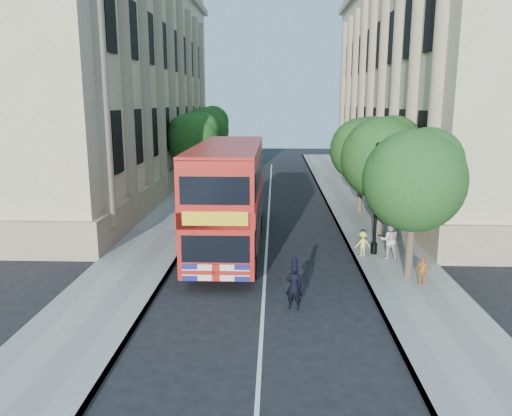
# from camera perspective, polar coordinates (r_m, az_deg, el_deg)

# --- Properties ---
(ground) EXTENTS (120.00, 120.00, 0.00)m
(ground) POSITION_cam_1_polar(r_m,az_deg,el_deg) (17.85, 0.82, -11.16)
(ground) COLOR black
(ground) RESTS_ON ground
(pavement_right) EXTENTS (3.50, 80.00, 0.12)m
(pavement_right) POSITION_cam_1_polar(r_m,az_deg,el_deg) (27.83, 13.26, -2.77)
(pavement_right) COLOR gray
(pavement_right) RESTS_ON ground
(pavement_left) EXTENTS (3.50, 80.00, 0.12)m
(pavement_left) POSITION_cam_1_polar(r_m,az_deg,el_deg) (27.99, -10.54, -2.57)
(pavement_left) COLOR gray
(pavement_left) RESTS_ON ground
(building_right) EXTENTS (12.00, 38.00, 18.00)m
(building_right) POSITION_cam_1_polar(r_m,az_deg,el_deg) (42.61, 21.20, 13.94)
(building_right) COLOR tan
(building_right) RESTS_ON ground
(building_left) EXTENTS (12.00, 38.00, 18.00)m
(building_left) POSITION_cam_1_polar(r_m,az_deg,el_deg) (42.86, -17.69, 14.17)
(building_left) COLOR tan
(building_left) RESTS_ON ground
(tree_right_near) EXTENTS (4.00, 4.00, 6.08)m
(tree_right_near) POSITION_cam_1_polar(r_m,az_deg,el_deg) (20.38, 17.76, 3.62)
(tree_right_near) COLOR #473828
(tree_right_near) RESTS_ON ground
(tree_right_mid) EXTENTS (4.20, 4.20, 6.37)m
(tree_right_mid) POSITION_cam_1_polar(r_m,az_deg,el_deg) (26.14, 14.32, 6.01)
(tree_right_mid) COLOR #473828
(tree_right_mid) RESTS_ON ground
(tree_right_far) EXTENTS (4.00, 4.00, 6.15)m
(tree_right_far) POSITION_cam_1_polar(r_m,az_deg,el_deg) (32.02, 12.09, 6.94)
(tree_right_far) COLOR #473828
(tree_right_far) RESTS_ON ground
(tree_left_far) EXTENTS (4.00, 4.00, 6.30)m
(tree_left_far) POSITION_cam_1_polar(r_m,az_deg,el_deg) (39.04, -7.23, 8.19)
(tree_left_far) COLOR #473828
(tree_left_far) RESTS_ON ground
(tree_left_back) EXTENTS (4.20, 4.20, 6.65)m
(tree_left_back) POSITION_cam_1_polar(r_m,az_deg,el_deg) (46.92, -5.65, 9.19)
(tree_left_back) COLOR #473828
(tree_left_back) RESTS_ON ground
(lamp_post) EXTENTS (0.32, 0.32, 5.16)m
(lamp_post) POSITION_cam_1_polar(r_m,az_deg,el_deg) (23.32, 13.58, 0.53)
(lamp_post) COLOR black
(lamp_post) RESTS_ON pavement_right
(double_decker_bus) EXTENTS (2.91, 10.87, 5.02)m
(double_decker_bus) POSITION_cam_1_polar(r_m,az_deg,el_deg) (23.34, -3.14, 1.53)
(double_decker_bus) COLOR #AD140C
(double_decker_bus) RESTS_ON ground
(box_van) EXTENTS (2.61, 5.59, 3.11)m
(box_van) POSITION_cam_1_polar(r_m,az_deg,el_deg) (29.61, -2.09, 1.34)
(box_van) COLOR black
(box_van) RESTS_ON ground
(police_constable) EXTENTS (0.64, 0.48, 1.59)m
(police_constable) POSITION_cam_1_polar(r_m,az_deg,el_deg) (17.43, 4.36, -8.97)
(police_constable) COLOR black
(police_constable) RESTS_ON ground
(woman_pedestrian) EXTENTS (0.85, 0.67, 1.71)m
(woman_pedestrian) POSITION_cam_1_polar(r_m,az_deg,el_deg) (23.16, 14.97, -3.53)
(woman_pedestrian) COLOR beige
(woman_pedestrian) RESTS_ON pavement_right
(child_a) EXTENTS (0.65, 0.30, 1.08)m
(child_a) POSITION_cam_1_polar(r_m,az_deg,el_deg) (20.38, 18.51, -6.82)
(child_a) COLOR orange
(child_a) RESTS_ON pavement_right
(child_b) EXTENTS (0.82, 0.59, 1.14)m
(child_b) POSITION_cam_1_polar(r_m,az_deg,el_deg) (23.29, 12.08, -4.02)
(child_b) COLOR #F3EC52
(child_b) RESTS_ON pavement_right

